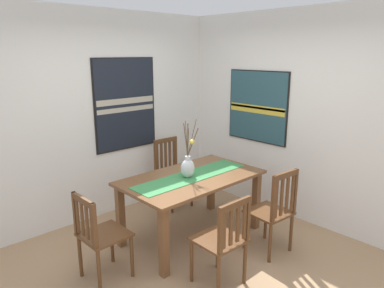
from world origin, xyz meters
TOP-DOWN VIEW (x-y plane):
  - ground_plane at (0.00, 0.00)m, footprint 6.40×6.40m
  - wall_back at (0.00, 1.86)m, footprint 6.40×0.12m
  - wall_side at (1.86, 0.00)m, footprint 0.12×6.40m
  - dining_table at (0.43, 0.52)m, footprint 1.63×0.94m
  - table_runner at (0.43, 0.52)m, footprint 1.50×0.36m
  - centerpiece_vase at (0.37, 0.52)m, footprint 0.23×0.17m
  - chair_0 at (0.84, -0.34)m, footprint 0.45×0.45m
  - chair_1 at (0.87, 1.41)m, footprint 0.44×0.44m
  - chair_2 at (-0.78, 0.51)m, footprint 0.43×0.43m
  - chair_3 at (0.01, -0.36)m, footprint 0.43×0.43m
  - painting_on_back_wall at (0.39, 1.79)m, footprint 0.95×0.05m
  - painting_on_side_wall at (1.79, 0.63)m, footprint 0.05×0.97m

SIDE VIEW (x-z plane):
  - ground_plane at x=0.00m, z-range -0.03..0.00m
  - chair_2 at x=-0.78m, z-range 0.03..0.93m
  - chair_3 at x=0.01m, z-range 0.03..0.93m
  - chair_0 at x=0.84m, z-range 0.02..0.99m
  - chair_1 at x=0.87m, z-range 0.02..0.99m
  - dining_table at x=0.43m, z-range 0.27..1.04m
  - table_runner at x=0.43m, z-range 0.77..0.77m
  - centerpiece_vase at x=0.37m, z-range 0.57..1.24m
  - wall_back at x=0.00m, z-range 0.00..2.70m
  - wall_side at x=1.86m, z-range 0.00..2.70m
  - painting_on_side_wall at x=1.79m, z-range 0.94..1.93m
  - painting_on_back_wall at x=0.39m, z-range 0.86..2.10m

